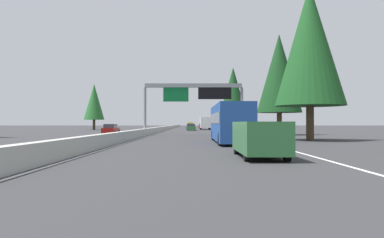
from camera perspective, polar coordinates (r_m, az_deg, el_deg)
name	(u,v)px	position (r m, az deg, el deg)	size (l,w,h in m)	color
ground_plane	(160,132)	(61.66, -5.31, -2.15)	(320.00, 320.00, 0.00)	#2D2D30
median_barrier	(166,128)	(81.61, -4.24, -1.47)	(180.00, 0.56, 0.90)	#ADAAA3
shoulder_stripe_right	(220,131)	(71.64, 4.65, -1.94)	(160.00, 0.16, 0.01)	silver
shoulder_stripe_median	(165,131)	(71.60, -4.38, -1.94)	(160.00, 0.16, 0.01)	silver
sign_gantry_overhead	(195,94)	(44.51, 0.45, 4.06)	(0.50, 12.68, 6.64)	gray
minivan_mid_right	(259,137)	(16.84, 10.89, -2.95)	(5.00, 1.95, 1.69)	#2D6B38
bus_mid_left	(230,122)	(29.28, 6.13, -0.47)	(11.50, 2.55, 3.10)	#1E4793
sedan_far_center	(192,127)	(75.58, -0.08, -1.36)	(4.40, 1.80, 1.47)	#2D6B38
pickup_far_right	(191,125)	(130.11, -0.24, -0.95)	(5.60, 2.00, 1.86)	#AD931E
sedan_near_center	(190,127)	(90.07, -0.35, -1.24)	(4.40, 1.80, 1.47)	slate
sedan_near_right	(201,126)	(110.05, 1.56, -1.13)	(4.40, 1.80, 1.47)	red
box_truck_distant_b	(205,123)	(84.88, 2.14, -0.65)	(8.50, 2.40, 2.95)	white
oncoming_near	(111,129)	(53.17, -13.09, -1.65)	(4.40, 1.80, 1.47)	maroon
conifer_right_near	(310,45)	(35.40, 18.62, 11.34)	(6.48, 6.48, 14.73)	#4C3823
conifer_right_mid	(279,73)	(50.04, 14.01, 7.22)	(6.12, 6.12, 13.91)	#4C3823
conifer_right_far	(233,92)	(81.60, 6.71, 4.43)	(6.39, 6.39, 14.53)	#4C3823
conifer_left_mid	(94,102)	(86.17, -15.66, 2.70)	(4.79, 4.79, 10.88)	#4C3823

